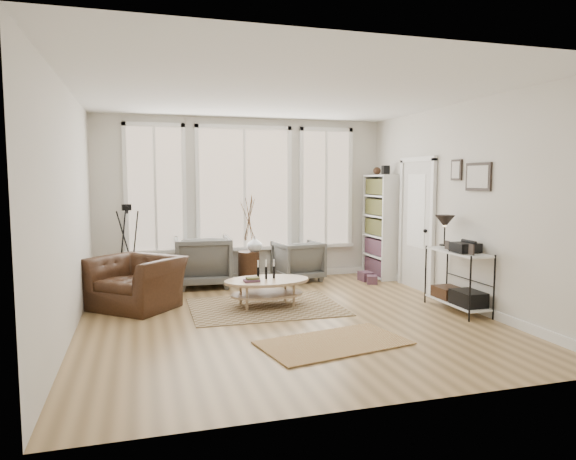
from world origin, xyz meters
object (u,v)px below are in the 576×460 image
object	(u,v)px
side_table	(249,241)
armchair_left	(203,261)
armchair_right	(298,261)
accent_chair	(137,283)
low_shelf	(458,274)
bookcase	(380,226)
coffee_table	(266,285)

from	to	relation	value
side_table	armchair_left	bearing A→B (deg)	-178.10
armchair_right	accent_chair	distance (m)	3.06
low_shelf	armchair_right	world-z (taller)	low_shelf
low_shelf	armchair_left	xyz separation A→B (m)	(-3.19, 2.63, -0.08)
low_shelf	armchair_left	size ratio (longest dim) A/B	1.38
bookcase	armchair_left	distance (m)	3.29
armchair_left	armchair_right	bearing A→B (deg)	-175.74
bookcase	low_shelf	distance (m)	2.56
armchair_left	accent_chair	xyz separation A→B (m)	(-1.07, -1.23, -0.07)
coffee_table	accent_chair	xyz separation A→B (m)	(-1.79, 0.43, 0.06)
coffee_table	side_table	size ratio (longest dim) A/B	0.80
coffee_table	armchair_right	distance (m)	1.97
armchair_right	bookcase	bearing A→B (deg)	165.90
armchair_right	side_table	bearing A→B (deg)	-7.50
bookcase	low_shelf	xyz separation A→B (m)	(-0.06, -2.52, -0.44)
bookcase	side_table	bearing A→B (deg)	176.87
bookcase	accent_chair	world-z (taller)	bookcase
coffee_table	accent_chair	size ratio (longest dim) A/B	1.13
bookcase	accent_chair	bearing A→B (deg)	-165.38
accent_chair	coffee_table	bearing A→B (deg)	27.66
low_shelf	coffee_table	world-z (taller)	low_shelf
bookcase	low_shelf	size ratio (longest dim) A/B	1.58
bookcase	armchair_right	xyz separation A→B (m)	(-1.54, 0.15, -0.60)
coffee_table	side_table	bearing A→B (deg)	86.78
bookcase	armchair_right	size ratio (longest dim) A/B	2.62
bookcase	armchair_right	bearing A→B (deg)	174.43
armchair_left	accent_chair	distance (m)	1.64
low_shelf	coffee_table	size ratio (longest dim) A/B	1.04
bookcase	armchair_left	world-z (taller)	bookcase
coffee_table	armchair_left	bearing A→B (deg)	113.22
side_table	bookcase	bearing A→B (deg)	-3.13
coffee_table	armchair_right	xyz separation A→B (m)	(1.00, 1.70, 0.05)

